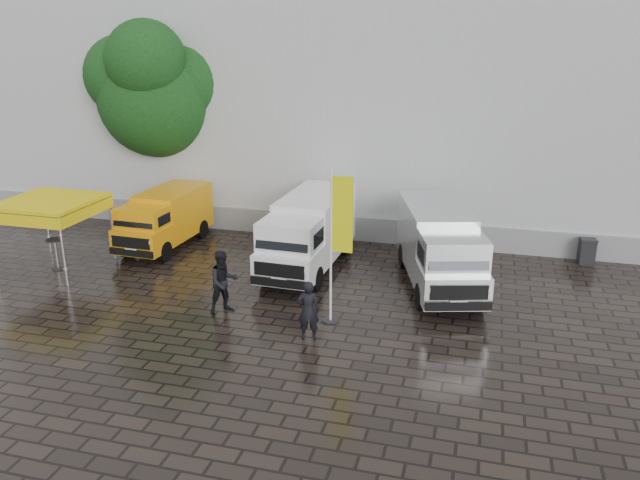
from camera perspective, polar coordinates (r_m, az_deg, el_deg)
The scene contains 13 objects.
ground at distance 18.45m, azimuth 1.49°, elevation -7.82°, with size 120.00×120.00×0.00m, color black.
exhibition_hall at distance 32.23m, azimuth 12.23°, elevation 14.15°, with size 44.00×16.00×12.00m, color silver.
hall_plinth at distance 25.30m, azimuth 10.25°, elevation 0.48°, with size 44.00×0.15×1.00m, color gray.
van_yellow at distance 25.47m, azimuth -13.99°, elevation 1.76°, with size 1.83×4.77×2.20m, color orange, non-canonical shape.
van_white at distance 22.35m, azimuth -1.06°, elevation 0.52°, with size 1.99×5.96×2.58m, color white, non-canonical shape.
van_silver at distance 21.18m, azimuth 10.83°, elevation -0.82°, with size 2.00×6.00×2.60m, color silver, non-canonical shape.
canopy_tent at distance 24.08m, azimuth -23.54°, elevation 3.01°, with size 3.08×3.08×2.56m.
flagpole at distance 17.72m, azimuth 1.58°, elevation -0.06°, with size 0.88×0.50×4.60m.
tree at distance 28.45m, azimuth -14.74°, elevation 13.11°, with size 5.05×5.05×9.07m.
cocktail_table at distance 24.39m, azimuth -22.95°, elevation -1.22°, with size 0.60×0.60×1.15m, color black.
wheelie_bin at distance 25.12m, azimuth 23.21°, elevation -0.94°, with size 0.58×0.58×0.96m, color black.
person_front at distance 17.33m, azimuth -1.09°, elevation -6.46°, with size 0.63×0.41×1.73m, color black.
person_tent at distance 19.17m, azimuth -8.79°, elevation -3.81°, with size 0.95×0.74×1.95m, color black.
Camera 1 is at (3.90, -16.10, 8.14)m, focal length 35.00 mm.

